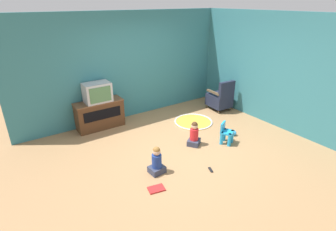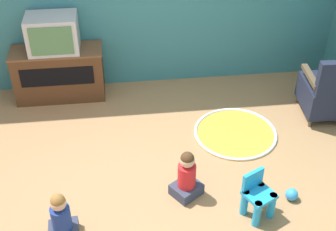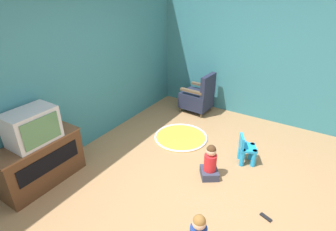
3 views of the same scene
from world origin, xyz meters
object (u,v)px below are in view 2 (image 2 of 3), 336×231
object	(u,v)px
tv_cabinet	(59,73)
child_watching_left	(61,219)
black_armchair	(327,92)
toy_ball	(292,194)
television	(53,34)
yellow_kid_chair	(257,198)
child_watching_center	(187,177)

from	to	relation	value
tv_cabinet	child_watching_left	xyz separation A→B (m)	(0.16, -2.33, -0.12)
black_armchair	toy_ball	xyz separation A→B (m)	(-0.84, -1.32, -0.28)
tv_cabinet	television	world-z (taller)	television
yellow_kid_chair	child_watching_center	distance (m)	0.71
television	toy_ball	world-z (taller)	television
tv_cabinet	child_watching_center	distance (m)	2.35
child_watching_left	child_watching_center	xyz separation A→B (m)	(1.18, 0.40, 0.01)
child_watching_center	toy_ball	xyz separation A→B (m)	(1.02, -0.19, -0.17)
yellow_kid_chair	toy_ball	size ratio (longest dim) A/B	3.81
child_watching_left	toy_ball	distance (m)	2.22
child_watching_left	toy_ball	bearing A→B (deg)	1.26
tv_cabinet	television	bearing A→B (deg)	-90.00
black_armchair	child_watching_center	world-z (taller)	black_armchair
yellow_kid_chair	child_watching_left	bearing A→B (deg)	154.70
black_armchair	yellow_kid_chair	world-z (taller)	black_armchair
child_watching_center	toy_ball	distance (m)	1.05
toy_ball	tv_cabinet	bearing A→B (deg)	138.17
black_armchair	tv_cabinet	bearing A→B (deg)	-10.91
yellow_kid_chair	toy_ball	xyz separation A→B (m)	(0.40, 0.14, -0.15)
tv_cabinet	toy_ball	size ratio (longest dim) A/B	9.07
television	toy_ball	xyz separation A→B (m)	(2.37, -2.11, -0.84)
television	child_watching_left	xyz separation A→B (m)	(0.16, -2.32, -0.67)
tv_cabinet	child_watching_center	world-z (taller)	tv_cabinet
yellow_kid_chair	black_armchair	bearing A→B (deg)	22.28
child_watching_center	black_armchair	bearing A→B (deg)	-3.87
black_armchair	child_watching_left	world-z (taller)	black_armchair
child_watching_center	tv_cabinet	bearing A→B (deg)	89.95
black_armchair	child_watching_left	distance (m)	3.41
yellow_kid_chair	toy_ball	world-z (taller)	yellow_kid_chair
tv_cabinet	child_watching_center	bearing A→B (deg)	-55.06
television	child_watching_center	distance (m)	2.44
television	black_armchair	xyz separation A→B (m)	(3.21, -0.80, -0.56)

